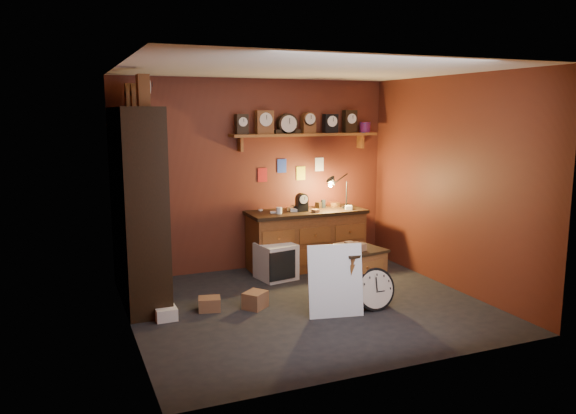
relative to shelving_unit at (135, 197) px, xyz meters
The scene contains 11 objects.
floor 2.40m from the shelving_unit, 28.68° to the right, with size 4.00×4.00×0.00m, color black.
room_shell 2.09m from the shelving_unit, 25.39° to the right, with size 4.02×3.62×2.71m.
shelving_unit is the anchor object (origin of this frame).
workbench 2.61m from the shelving_unit, 11.46° to the left, with size 1.71×0.66×1.36m.
low_cabinet 2.76m from the shelving_unit, 25.86° to the right, with size 0.67×0.60×0.76m.
big_round_clock 2.99m from the shelving_unit, 29.73° to the right, with size 0.49×0.16×0.50m.
white_panel 2.70m from the shelving_unit, 35.40° to the right, with size 0.62×0.03×0.82m, color silver.
mini_fridge 2.11m from the shelving_unit, ahead, with size 0.54×0.56×0.48m.
floor_box_a 1.53m from the shelving_unit, 45.50° to the right, with size 0.25×0.21×0.15m, color brown.
floor_box_b 1.42m from the shelving_unit, 77.29° to the right, with size 0.23×0.27×0.14m, color white.
floor_box_c 1.86m from the shelving_unit, 34.63° to the right, with size 0.26×0.22×0.19m, color brown.
Camera 1 is at (-2.62, -5.73, 2.25)m, focal length 35.00 mm.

